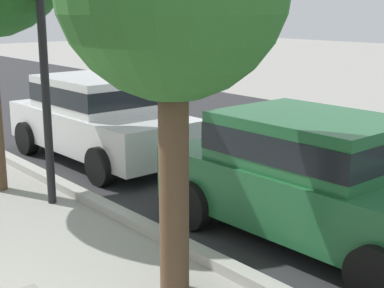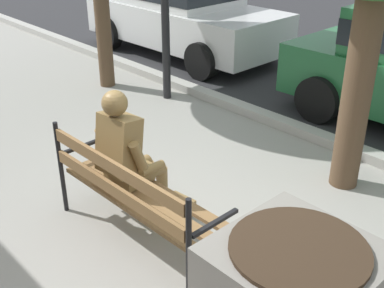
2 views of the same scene
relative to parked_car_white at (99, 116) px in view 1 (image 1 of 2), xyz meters
name	(u,v)px [view 1 (image 1 of 2)]	position (x,y,z in m)	size (l,w,h in m)	color
curb_stone	(193,250)	(4.39, -1.39, -0.78)	(60.00, 0.20, 0.12)	#B2AFA8
parked_car_white	(99,116)	(0.00, 0.00, 0.00)	(4.13, 1.98, 1.56)	silver
parked_car_green	(315,175)	(5.02, 0.00, 0.00)	(4.13, 1.98, 1.56)	#236638
lamp_post	(42,26)	(1.67, -1.81, 1.71)	(0.32, 0.32, 3.90)	black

